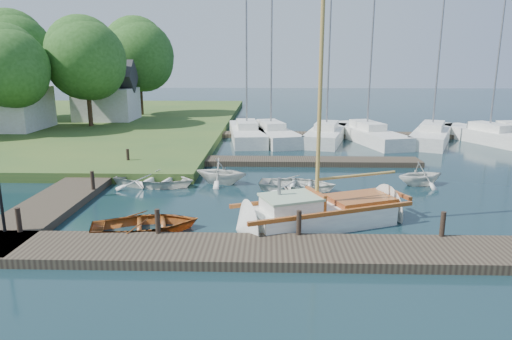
{
  "coord_description": "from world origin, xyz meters",
  "views": [
    {
      "loc": [
        0.53,
        -18.65,
        5.68
      ],
      "look_at": [
        0.0,
        0.0,
        1.2
      ],
      "focal_mm": 32.0,
      "sensor_mm": 36.0,
      "label": 1
    }
  ],
  "objects_px": {
    "marina_boat_5": "(489,135)",
    "tender_c": "(297,182)",
    "marina_boat_0": "(247,132)",
    "tree_2": "(9,67)",
    "mooring_post_2": "(299,223)",
    "house_c": "(106,96)",
    "marina_boat_2": "(326,133)",
    "tree_3": "(86,59)",
    "mooring_post_3": "(443,224)",
    "tender_d": "(421,173)",
    "dinghy": "(146,221)",
    "tender_b": "(221,170)",
    "mooring_post_0": "(19,220)",
    "marina_boat_3": "(367,133)",
    "sailboat": "(325,215)",
    "mooring_post_4": "(93,180)",
    "mooring_post_5": "(128,156)",
    "house_a": "(1,97)",
    "tree_4": "(13,53)",
    "marina_boat_1": "(271,133)",
    "tree_7": "(139,55)",
    "tender_a": "(155,177)",
    "mooring_post_1": "(158,221)",
    "marina_boat_4": "(432,134)"
  },
  "relations": [
    {
      "from": "mooring_post_0",
      "to": "dinghy",
      "type": "relative_size",
      "value": 0.22
    },
    {
      "from": "mooring_post_0",
      "to": "sailboat",
      "type": "relative_size",
      "value": 0.08
    },
    {
      "from": "tree_3",
      "to": "tender_c",
      "type": "bearing_deg",
      "value": -46.82
    },
    {
      "from": "mooring_post_3",
      "to": "tree_4",
      "type": "distance_m",
      "value": 39.34
    },
    {
      "from": "mooring_post_2",
      "to": "house_c",
      "type": "bearing_deg",
      "value": 119.86
    },
    {
      "from": "tree_4",
      "to": "mooring_post_2",
      "type": "bearing_deg",
      "value": -49.02
    },
    {
      "from": "house_a",
      "to": "house_c",
      "type": "xyz_separation_m",
      "value": [
        6.0,
        6.0,
        -0.38
      ]
    },
    {
      "from": "house_c",
      "to": "tender_c",
      "type": "bearing_deg",
      "value": -52.75
    },
    {
      "from": "mooring_post_2",
      "to": "mooring_post_3",
      "type": "relative_size",
      "value": 1.0
    },
    {
      "from": "mooring_post_3",
      "to": "marina_boat_3",
      "type": "relative_size",
      "value": 0.07
    },
    {
      "from": "dinghy",
      "to": "marina_boat_2",
      "type": "height_order",
      "value": "marina_boat_2"
    },
    {
      "from": "tender_c",
      "to": "house_c",
      "type": "relative_size",
      "value": 0.65
    },
    {
      "from": "marina_boat_2",
      "to": "sailboat",
      "type": "bearing_deg",
      "value": -172.03
    },
    {
      "from": "mooring_post_2",
      "to": "tender_b",
      "type": "height_order",
      "value": "tender_b"
    },
    {
      "from": "mooring_post_4",
      "to": "mooring_post_5",
      "type": "relative_size",
      "value": 1.0
    },
    {
      "from": "marina_boat_0",
      "to": "tree_4",
      "type": "height_order",
      "value": "tree_4"
    },
    {
      "from": "tender_b",
      "to": "marina_boat_2",
      "type": "distance_m",
      "value": 13.35
    },
    {
      "from": "marina_boat_2",
      "to": "marina_boat_1",
      "type": "bearing_deg",
      "value": 99.19
    },
    {
      "from": "mooring_post_1",
      "to": "tender_c",
      "type": "bearing_deg",
      "value": 52.04
    },
    {
      "from": "dinghy",
      "to": "house_c",
      "type": "xyz_separation_m",
      "value": [
        -10.37,
        26.12,
        2.21
      ]
    },
    {
      "from": "marina_boat_0",
      "to": "tree_2",
      "type": "bearing_deg",
      "value": 84.45
    },
    {
      "from": "mooring_post_0",
      "to": "marina_boat_3",
      "type": "xyz_separation_m",
      "value": [
        15.14,
        19.31,
        -0.13
      ]
    },
    {
      "from": "mooring_post_0",
      "to": "sailboat",
      "type": "distance_m",
      "value": 10.23
    },
    {
      "from": "marina_boat_5",
      "to": "tender_c",
      "type": "bearing_deg",
      "value": 108.01
    },
    {
      "from": "house_c",
      "to": "mooring_post_2",
      "type": "bearing_deg",
      "value": -60.14
    },
    {
      "from": "tree_4",
      "to": "tree_7",
      "type": "height_order",
      "value": "tree_4"
    },
    {
      "from": "mooring_post_0",
      "to": "mooring_post_2",
      "type": "height_order",
      "value": "same"
    },
    {
      "from": "tender_d",
      "to": "house_a",
      "type": "distance_m",
      "value": 30.98
    },
    {
      "from": "mooring_post_4",
      "to": "tree_4",
      "type": "bearing_deg",
      "value": 124.22
    },
    {
      "from": "mooring_post_0",
      "to": "house_a",
      "type": "relative_size",
      "value": 0.13
    },
    {
      "from": "marina_boat_3",
      "to": "house_a",
      "type": "relative_size",
      "value": 1.8
    },
    {
      "from": "tree_4",
      "to": "tree_7",
      "type": "bearing_deg",
      "value": 21.8
    },
    {
      "from": "marina_boat_2",
      "to": "mooring_post_2",
      "type": "bearing_deg",
      "value": -174.52
    },
    {
      "from": "mooring_post_4",
      "to": "marina_boat_0",
      "type": "xyz_separation_m",
      "value": [
        5.91,
        14.47,
        -0.14
      ]
    },
    {
      "from": "marina_boat_0",
      "to": "tender_c",
      "type": "bearing_deg",
      "value": -174.61
    },
    {
      "from": "mooring_post_1",
      "to": "marina_boat_0",
      "type": "distance_m",
      "value": 19.57
    },
    {
      "from": "marina_boat_1",
      "to": "marina_boat_4",
      "type": "xyz_separation_m",
      "value": [
        11.56,
        -0.27,
        0.0
      ]
    },
    {
      "from": "dinghy",
      "to": "tender_c",
      "type": "distance_m",
      "value": 7.62
    },
    {
      "from": "mooring_post_3",
      "to": "tender_d",
      "type": "height_order",
      "value": "tender_d"
    },
    {
      "from": "dinghy",
      "to": "marina_boat_3",
      "type": "height_order",
      "value": "marina_boat_3"
    },
    {
      "from": "mooring_post_2",
      "to": "sailboat",
      "type": "bearing_deg",
      "value": 59.38
    },
    {
      "from": "mooring_post_3",
      "to": "tree_4",
      "type": "xyz_separation_m",
      "value": [
        -28.0,
        27.05,
        5.67
      ]
    },
    {
      "from": "tender_a",
      "to": "sailboat",
      "type": "bearing_deg",
      "value": -111.38
    },
    {
      "from": "tender_b",
      "to": "tender_d",
      "type": "bearing_deg",
      "value": -74.43
    },
    {
      "from": "dinghy",
      "to": "marina_boat_5",
      "type": "height_order",
      "value": "marina_boat_5"
    },
    {
      "from": "mooring_post_3",
      "to": "tender_d",
      "type": "relative_size",
      "value": 0.35
    },
    {
      "from": "mooring_post_0",
      "to": "tree_2",
      "type": "xyz_separation_m",
      "value": [
        -10.5,
        19.05,
        4.55
      ]
    },
    {
      "from": "tree_4",
      "to": "dinghy",
      "type": "bearing_deg",
      "value": -54.94
    },
    {
      "from": "mooring_post_0",
      "to": "tender_b",
      "type": "relative_size",
      "value": 0.32
    },
    {
      "from": "mooring_post_2",
      "to": "marina_boat_1",
      "type": "bearing_deg",
      "value": 92.44
    }
  ]
}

